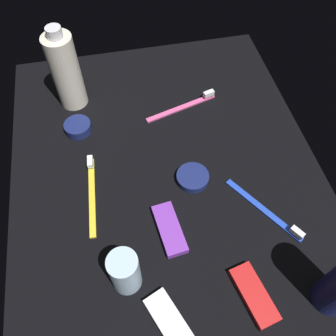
{
  "coord_description": "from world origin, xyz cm",
  "views": [
    {
      "loc": [
        38.87,
        -8.07,
        61.95
      ],
      "look_at": [
        0.0,
        0.0,
        3.0
      ],
      "focal_mm": 37.93,
      "sensor_mm": 36.0,
      "label": 1
    }
  ],
  "objects": [
    {
      "name": "toothbrush_pink",
      "position": [
        -18.35,
        7.98,
        0.61
      ],
      "size": [
        6.0,
        17.66,
        2.1
      ],
      "color": "#E55999",
      "rests_on": "ground_plane"
    },
    {
      "name": "toothbrush_blue",
      "position": [
        12.4,
        17.11,
        0.61
      ],
      "size": [
        15.85,
        10.64,
        2.1
      ],
      "color": "blue",
      "rests_on": "ground_plane"
    },
    {
      "name": "cream_tin_left",
      "position": [
        -16.28,
        -17.33,
        1.04
      ],
      "size": [
        5.96,
        5.96,
        2.08
      ],
      "primitive_type": "cylinder",
      "color": "navy",
      "rests_on": "ground_plane"
    },
    {
      "name": "ground_plane",
      "position": [
        0.0,
        0.0,
        -0.6
      ],
      "size": [
        84.0,
        64.0,
        1.2
      ],
      "primitive_type": "cube",
      "color": "black"
    },
    {
      "name": "bodywash_bottle",
      "position": [
        -25.6,
        -17.65,
        9.24
      ],
      "size": [
        6.37,
        6.37,
        20.07
      ],
      "color": "silver",
      "rests_on": "ground_plane"
    },
    {
      "name": "cream_tin_right",
      "position": [
        1.87,
        4.76,
        0.8
      ],
      "size": [
        6.67,
        6.67,
        1.6
      ],
      "primitive_type": "cylinder",
      "color": "navy",
      "rests_on": "ground_plane"
    },
    {
      "name": "snack_bar_white",
      "position": [
        27.98,
        -5.44,
        0.75
      ],
      "size": [
        11.14,
        7.6,
        1.5
      ],
      "primitive_type": "cube",
      "rotation": [
        0.0,
        0.0,
        0.38
      ],
      "color": "white",
      "rests_on": "ground_plane"
    },
    {
      "name": "deodorant_stick",
      "position": [
        19.68,
        -11.25,
        4.77
      ],
      "size": [
        5.04,
        5.04,
        9.54
      ],
      "primitive_type": "cylinder",
      "color": "silver",
      "rests_on": "ground_plane"
    },
    {
      "name": "toothbrush_yellow",
      "position": [
        0.54,
        -15.76,
        0.61
      ],
      "size": [
        18.04,
        2.36,
        2.1
      ],
      "color": "yellow",
      "rests_on": "ground_plane"
    },
    {
      "name": "snack_bar_red",
      "position": [
        26.58,
        9.21,
        0.75
      ],
      "size": [
        11.01,
        6.1,
        1.5
      ],
      "primitive_type": "cube",
      "rotation": [
        0.0,
        0.0,
        0.21
      ],
      "color": "red",
      "rests_on": "ground_plane"
    },
    {
      "name": "snack_bar_purple",
      "position": [
        12.03,
        -2.23,
        0.75
      ],
      "size": [
        10.78,
        5.14,
        1.5
      ],
      "primitive_type": "cube",
      "rotation": [
        0.0,
        0.0,
        0.11
      ],
      "color": "purple",
      "rests_on": "ground_plane"
    }
  ]
}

